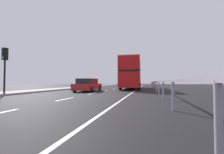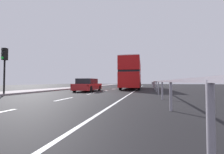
{
  "view_description": "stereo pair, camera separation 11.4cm",
  "coord_description": "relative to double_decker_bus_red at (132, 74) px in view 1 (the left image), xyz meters",
  "views": [
    {
      "loc": [
        4.72,
        -12.41,
        1.02
      ],
      "look_at": [
        0.08,
        7.04,
        1.66
      ],
      "focal_mm": 24.15,
      "sensor_mm": 36.0,
      "label": 1
    },
    {
      "loc": [
        4.83,
        -12.38,
        1.02
      ],
      "look_at": [
        0.08,
        7.04,
        1.66
      ],
      "focal_mm": 24.15,
      "sensor_mm": 36.0,
      "label": 2
    }
  ],
  "objects": [
    {
      "name": "ground_plane",
      "position": [
        -2.39,
        -10.1,
        -2.26
      ],
      "size": [
        75.24,
        120.0,
        0.1
      ],
      "primitive_type": "cube",
      "color": "black"
    },
    {
      "name": "near_sidewalk_kerb",
      "position": [
        -9.14,
        -10.1,
        -2.14
      ],
      "size": [
        2.87,
        80.0,
        0.14
      ],
      "primitive_type": "cube",
      "color": "gray",
      "rests_on": "ground"
    },
    {
      "name": "lane_paint_markings",
      "position": [
        -0.36,
        -1.31,
        -2.21
      ],
      "size": [
        3.42,
        46.0,
        0.01
      ],
      "color": "silver",
      "rests_on": "ground"
    },
    {
      "name": "bridge_side_railing",
      "position": [
        3.19,
        -1.1,
        -1.34
      ],
      "size": [
        0.1,
        42.0,
        1.08
      ],
      "color": "gray",
      "rests_on": "ground"
    },
    {
      "name": "double_decker_bus_red",
      "position": [
        0.0,
        0.0,
        0.0
      ],
      "size": [
        2.94,
        11.59,
        4.12
      ],
      "rotation": [
        0.0,
        0.0,
        0.04
      ],
      "color": "red",
      "rests_on": "ground"
    },
    {
      "name": "hatchback_car_near",
      "position": [
        -3.95,
        -7.34,
        -1.56
      ],
      "size": [
        2.01,
        4.51,
        1.35
      ],
      "rotation": [
        0.0,
        0.0,
        0.04
      ],
      "color": "maroon",
      "rests_on": "ground"
    },
    {
      "name": "traffic_signal_pole",
      "position": [
        -7.99,
        -13.56,
        0.48
      ],
      "size": [
        0.3,
        0.42,
        3.4
      ],
      "color": "black",
      "rests_on": "near_sidewalk_kerb"
    }
  ]
}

